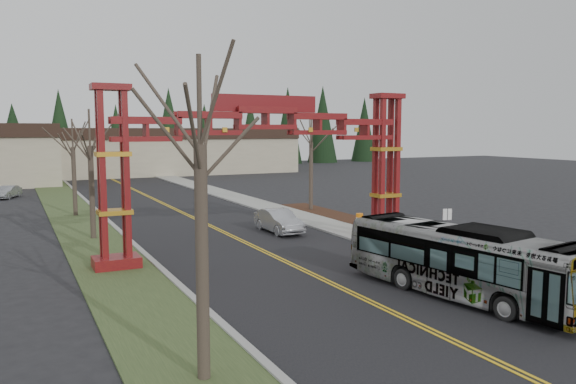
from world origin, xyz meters
TOP-DOWN VIEW (x-y plane):
  - road at (0.00, 25.00)m, footprint 12.00×110.00m
  - lane_line_left at (-0.12, 25.00)m, footprint 0.12×100.00m
  - lane_line_right at (0.12, 25.00)m, footprint 0.12×100.00m
  - curb_right at (6.15, 25.00)m, footprint 0.30×110.00m
  - sidewalk_right at (7.60, 25.00)m, footprint 2.60×110.00m
  - landscape_strip at (10.20, 10.00)m, footprint 2.60×50.00m
  - grass_median at (-8.00, 25.00)m, footprint 4.00×110.00m
  - curb_left at (-6.15, 25.00)m, footprint 0.30×110.00m
  - gateway_arch at (0.00, 18.00)m, footprint 18.20×1.60m
  - retail_building_east at (10.00, 79.95)m, footprint 38.00×20.30m
  - conifer_treeline at (0.25, 92.00)m, footprint 116.10×5.60m
  - transit_bus at (3.68, 6.99)m, footprint 4.16×10.85m
  - silver_sedan at (3.27, 23.24)m, footprint 1.66×4.67m
  - parked_car_far_a at (-12.78, 51.90)m, footprint 2.71×4.01m
  - bare_tree_median_near at (-8.00, 4.27)m, footprint 3.49×3.49m
  - bare_tree_median_mid at (-8.00, 26.30)m, footprint 3.38×3.38m
  - bare_tree_median_far at (-8.00, 36.64)m, footprint 3.33×3.33m
  - bare_tree_right_far at (10.00, 31.10)m, footprint 3.35×3.35m
  - street_sign at (9.50, 14.22)m, footprint 0.52×0.16m
  - barrel_south at (9.42, 17.39)m, footprint 0.59×0.59m
  - barrel_mid at (8.67, 19.71)m, footprint 0.53×0.53m
  - barrel_north at (9.28, 22.72)m, footprint 0.51×0.51m

SIDE VIEW (x-z plane):
  - road at x=0.00m, z-range 0.00..0.02m
  - lane_line_left at x=-0.12m, z-range 0.02..0.03m
  - lane_line_right at x=0.12m, z-range 0.02..0.03m
  - grass_median at x=-8.00m, z-range 0.00..0.08m
  - landscape_strip at x=10.20m, z-range 0.00..0.12m
  - curb_right at x=6.15m, z-range 0.00..0.15m
  - curb_left at x=-6.15m, z-range 0.00..0.15m
  - sidewalk_right at x=7.60m, z-range 0.01..0.15m
  - barrel_north at x=9.28m, z-range 0.00..0.94m
  - barrel_mid at x=8.67m, z-range 0.00..0.97m
  - barrel_south at x=9.42m, z-range 0.00..1.10m
  - parked_car_far_a at x=-12.78m, z-range 0.00..1.25m
  - silver_sedan at x=3.27m, z-range 0.00..1.54m
  - transit_bus at x=3.68m, z-range 0.00..2.95m
  - street_sign at x=9.50m, z-range 0.51..2.84m
  - retail_building_east at x=10.00m, z-range 0.01..7.01m
  - bare_tree_median_far at x=-8.00m, z-range 1.57..9.17m
  - bare_tree_right_far at x=10.00m, z-range 1.72..9.64m
  - bare_tree_median_mid at x=-8.00m, z-range 1.74..9.74m
  - gateway_arch at x=0.00m, z-range 1.53..10.43m
  - bare_tree_median_near at x=-8.00m, z-range 1.99..10.65m
  - conifer_treeline at x=0.25m, z-range -0.01..12.99m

